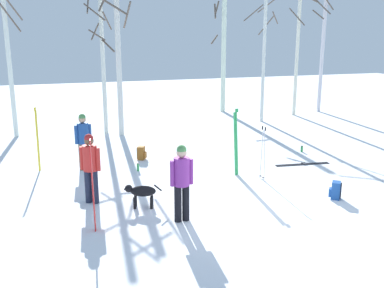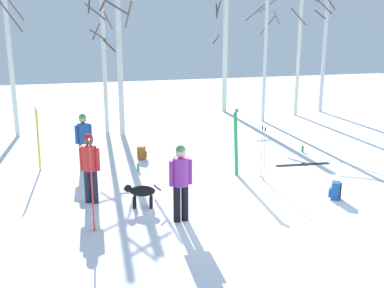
{
  "view_description": "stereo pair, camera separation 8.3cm",
  "coord_description": "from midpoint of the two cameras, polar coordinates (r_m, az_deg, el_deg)",
  "views": [
    {
      "loc": [
        -4.5,
        -8.56,
        3.95
      ],
      "look_at": [
        -0.66,
        2.61,
        1.0
      ],
      "focal_mm": 40.7,
      "sensor_mm": 36.0,
      "label": 1
    },
    {
      "loc": [
        -4.42,
        -8.59,
        3.95
      ],
      "look_at": [
        -0.66,
        2.61,
        1.0
      ],
      "focal_mm": 40.7,
      "sensor_mm": 36.0,
      "label": 2
    }
  ],
  "objects": [
    {
      "name": "ski_pair_planted_0",
      "position": [
        9.06,
        -13.12,
        -5.51
      ],
      "size": [
        0.07,
        0.24,
        1.97
      ],
      "color": "red",
      "rests_on": "ground_plane"
    },
    {
      "name": "ski_pair_planted_1",
      "position": [
        12.47,
        5.59,
        0.16
      ],
      "size": [
        0.25,
        0.12,
        1.96
      ],
      "color": "green",
      "rests_on": "ground_plane"
    },
    {
      "name": "birch_tree_2",
      "position": [
        17.6,
        -9.76,
        10.6
      ],
      "size": [
        1.23,
        1.44,
        6.02
      ],
      "color": "silver",
      "rests_on": "ground_plane"
    },
    {
      "name": "ski_pair_lying_0",
      "position": [
        14.15,
        14.12,
        -2.58
      ],
      "size": [
        1.77,
        0.41,
        0.05
      ],
      "color": "black",
      "rests_on": "ground_plane"
    },
    {
      "name": "dog",
      "position": [
        10.33,
        -6.9,
        -6.27
      ],
      "size": [
        0.86,
        0.4,
        0.57
      ],
      "color": "black",
      "rests_on": "ground_plane"
    },
    {
      "name": "water_bottle_1",
      "position": [
        15.65,
        14.05,
        -0.64
      ],
      "size": [
        0.08,
        0.08,
        0.22
      ],
      "color": "green",
      "rests_on": "ground_plane"
    },
    {
      "name": "ski_pair_planted_2",
      "position": [
        13.71,
        -19.75,
        0.56
      ],
      "size": [
        0.08,
        0.19,
        1.92
      ],
      "color": "yellow",
      "rests_on": "ground_plane"
    },
    {
      "name": "birch_tree_1",
      "position": [
        18.04,
        -11.82,
        11.43
      ],
      "size": [
        1.09,
        1.23,
        6.2
      ],
      "color": "silver",
      "rests_on": "ground_plane"
    },
    {
      "name": "backpack_0",
      "position": [
        14.33,
        -6.8,
        -1.19
      ],
      "size": [
        0.34,
        0.32,
        0.44
      ],
      "color": "#99591E",
      "rests_on": "ground_plane"
    },
    {
      "name": "backpack_1",
      "position": [
        11.41,
        18.1,
        -5.81
      ],
      "size": [
        0.35,
        0.34,
        0.44
      ],
      "color": "#1E4C99",
      "rests_on": "ground_plane"
    },
    {
      "name": "birch_tree_0",
      "position": [
        18.46,
        -22.99,
        9.85
      ],
      "size": [
        1.37,
        1.17,
        5.87
      ],
      "color": "silver",
      "rests_on": "ground_plane"
    },
    {
      "name": "birch_tree_6",
      "position": [
        24.02,
        16.65,
        12.48
      ],
      "size": [
        0.99,
        1.35,
        6.77
      ],
      "color": "silver",
      "rests_on": "ground_plane"
    },
    {
      "name": "water_bottle_0",
      "position": [
        13.15,
        -7.27,
        -3.03
      ],
      "size": [
        0.07,
        0.07,
        0.25
      ],
      "color": "green",
      "rests_on": "ground_plane"
    },
    {
      "name": "ski_poles_0",
      "position": [
        12.27,
        9.1,
        -0.98
      ],
      "size": [
        0.07,
        0.27,
        1.52
      ],
      "color": "#B2B2BC",
      "rests_on": "ground_plane"
    },
    {
      "name": "person_2",
      "position": [
        13.38,
        -14.22,
        0.76
      ],
      "size": [
        0.51,
        0.34,
        1.72
      ],
      "color": "#72604C",
      "rests_on": "ground_plane"
    },
    {
      "name": "person_1",
      "position": [
        9.35,
        -1.61,
        -4.51
      ],
      "size": [
        0.52,
        0.34,
        1.72
      ],
      "color": "black",
      "rests_on": "ground_plane"
    },
    {
      "name": "person_0",
      "position": [
        10.65,
        -13.4,
        -2.56
      ],
      "size": [
        0.45,
        0.34,
        1.72
      ],
      "color": "#1E2338",
      "rests_on": "ground_plane"
    },
    {
      "name": "birch_tree_5",
      "position": [
        22.59,
        13.63,
        13.23
      ],
      "size": [
        1.18,
        1.11,
        7.36
      ],
      "color": "white",
      "rests_on": "ground_plane"
    },
    {
      "name": "ground_plane",
      "position": [
        10.44,
        7.95,
        -8.35
      ],
      "size": [
        60.0,
        60.0,
        0.0
      ],
      "primitive_type": "plane",
      "color": "white"
    },
    {
      "name": "birch_tree_4",
      "position": [
        20.62,
        9.26,
        11.23
      ],
      "size": [
        1.59,
        1.59,
        5.66
      ],
      "color": "silver",
      "rests_on": "ground_plane"
    },
    {
      "name": "birch_tree_3",
      "position": [
        23.14,
        3.99,
        11.85
      ],
      "size": [
        0.87,
        1.07,
        5.95
      ],
      "color": "silver",
      "rests_on": "ground_plane"
    }
  ]
}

